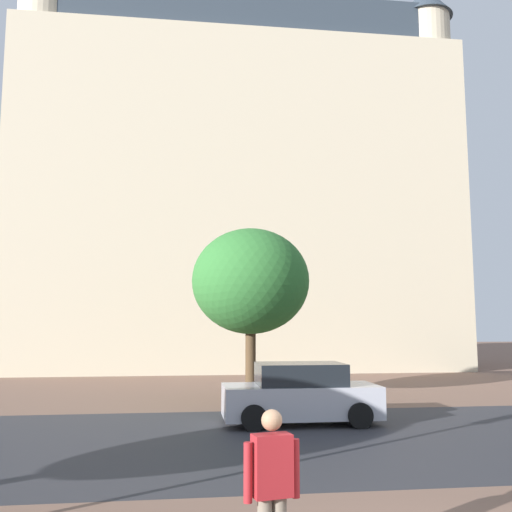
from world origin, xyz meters
TOP-DOWN VIEW (x-y plane):
  - ground_plane at (0.00, 10.00)m, footprint 120.00×120.00m
  - street_asphalt_strip at (0.00, 7.67)m, footprint 120.00×8.19m
  - landmark_building at (0.70, 28.77)m, footprint 25.51×11.22m
  - person_skater at (-1.49, 0.66)m, footprint 0.60×0.35m
  - car_silver at (0.65, 9.47)m, footprint 4.07×1.93m
  - tree_curb_far at (-0.17, 13.82)m, footprint 4.06×4.06m

SIDE VIEW (x-z plane):
  - ground_plane at x=0.00m, z-range 0.00..0.00m
  - street_asphalt_strip at x=0.00m, z-range 0.00..0.00m
  - car_silver at x=0.65m, z-range -0.04..1.53m
  - person_skater at x=-1.49m, z-range 0.10..1.83m
  - tree_curb_far at x=-0.17m, z-range 1.11..7.02m
  - landmark_building at x=0.70m, z-range -6.11..28.54m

